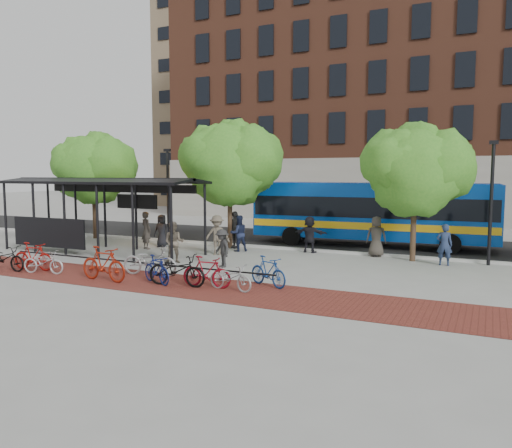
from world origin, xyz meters
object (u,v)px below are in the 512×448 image
at_px(bike_8, 177,270).
at_px(pedestrian_6, 376,236).
at_px(bike_9, 207,272).
at_px(bike_1, 33,256).
at_px(pedestrian_1, 146,230).
at_px(lamp_post_left, 168,193).
at_px(lamp_post_right, 491,199).
at_px(tree_c, 418,167).
at_px(tree_a, 95,166).
at_px(pedestrian_2, 239,233).
at_px(tree_b, 232,160).
at_px(bus, 371,210).
at_px(pedestrian_3, 217,235).
at_px(pedestrian_4, 235,230).
at_px(bike_5, 103,264).
at_px(pedestrian_9, 222,248).
at_px(bike_11, 268,271).
at_px(bus_shelter, 99,190).
at_px(pedestrian_7, 444,245).
at_px(bike_10, 231,277).
at_px(pedestrian_8, 174,242).
at_px(bike_0, 5,258).
at_px(bike_7, 157,270).
at_px(bike_2, 43,262).
at_px(pedestrian_5, 310,234).
at_px(bike_6, 150,261).
at_px(pedestrian_0, 162,231).

distance_m(bike_8, pedestrian_6, 10.18).
bearing_deg(bike_9, bike_1, 87.92).
bearing_deg(pedestrian_1, lamp_post_left, -56.13).
bearing_deg(lamp_post_right, tree_c, -175.09).
distance_m(tree_a, pedestrian_2, 10.42).
height_order(tree_b, bus, tree_b).
bearing_deg(pedestrian_3, tree_a, 145.55).
distance_m(pedestrian_3, pedestrian_4, 2.28).
bearing_deg(lamp_post_right, bike_5, -143.12).
bearing_deg(bike_9, pedestrian_9, 16.53).
distance_m(bike_1, bike_11, 9.58).
distance_m(lamp_post_left, bike_1, 9.12).
relative_size(bus_shelter, pedestrian_1, 5.60).
height_order(bus_shelter, pedestrian_4, bus_shelter).
relative_size(pedestrian_3, pedestrian_7, 1.07).
xyz_separation_m(bike_1, bike_10, (8.63, 0.29, -0.12)).
relative_size(bike_5, pedestrian_8, 1.17).
distance_m(bike_0, pedestrian_3, 8.90).
bearing_deg(bike_10, bike_7, 103.18).
bearing_deg(bike_2, bike_7, -96.44).
height_order(pedestrian_5, pedestrian_6, pedestrian_6).
height_order(lamp_post_left, bike_6, lamp_post_left).
bearing_deg(pedestrian_8, bus_shelter, 145.77).
xyz_separation_m(tree_c, pedestrian_0, (-12.47, -1.21, -3.21)).
height_order(bike_9, bike_11, bike_9).
relative_size(bike_1, bike_5, 0.90).
xyz_separation_m(tree_c, bus, (-2.71, 3.66, -2.15)).
xyz_separation_m(tree_c, bike_10, (-4.63, -8.31, -3.62)).
bearing_deg(bike_5, pedestrian_5, -21.37).
xyz_separation_m(bike_11, pedestrian_3, (-4.83, 5.02, 0.41)).
bearing_deg(pedestrian_8, bus, 29.95).
height_order(bike_1, bike_2, bike_1).
bearing_deg(bike_6, lamp_post_right, -65.90).
xyz_separation_m(tree_b, pedestrian_8, (-0.21, -4.85, -3.58)).
distance_m(lamp_post_left, pedestrian_9, 8.28).
distance_m(bike_11, pedestrian_5, 7.63).
height_order(bike_1, pedestrian_9, pedestrian_9).
bearing_deg(bike_1, pedestrian_8, -53.90).
bearing_deg(bike_11, bike_8, 138.44).
bearing_deg(bike_9, bike_7, 92.56).
height_order(tree_a, pedestrian_9, tree_a).
bearing_deg(bike_8, bike_0, 89.29).
height_order(lamp_post_right, bike_9, lamp_post_right).
bearing_deg(bike_5, bike_7, -72.37).
relative_size(bike_0, bike_2, 1.12).
relative_size(tree_b, bike_11, 3.78).
distance_m(bike_2, pedestrian_8, 5.16).
bearing_deg(lamp_post_left, bus, 18.20).
height_order(bike_6, pedestrian_4, pedestrian_4).
relative_size(tree_a, bike_11, 3.61).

